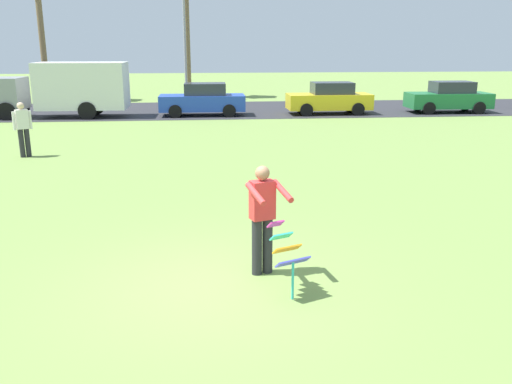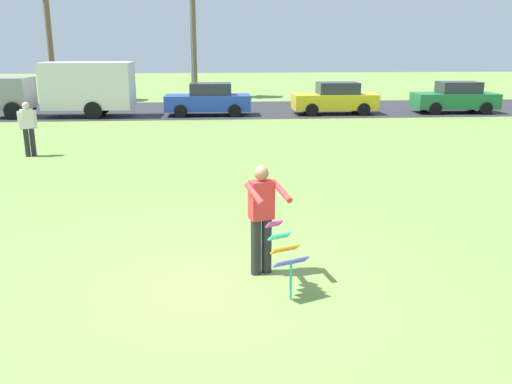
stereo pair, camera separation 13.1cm
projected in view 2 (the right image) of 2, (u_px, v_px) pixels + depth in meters
The scene contains 10 objects.
ground_plane at pixel (212, 286), 8.04m from camera, with size 120.00×120.00×0.00m, color olive.
road_strip at pixel (211, 110), 29.33m from camera, with size 120.00×8.00×0.01m, color #2D2D33.
person_kite_flyer at pixel (262, 216), 8.24m from camera, with size 0.69×0.75×1.73m.
kite_held at pixel (285, 251), 7.60m from camera, with size 0.58×0.72×1.04m.
parked_truck_grey_van at pixel (71, 88), 26.12m from camera, with size 6.75×2.23×2.62m.
parked_car_blue at pixel (208, 100), 26.81m from camera, with size 4.21×1.85×1.60m.
parked_car_yellow at pixel (335, 99), 27.32m from camera, with size 4.21×1.85×1.60m.
parked_car_green at pixel (455, 98), 27.81m from camera, with size 4.25×1.93×1.60m.
streetlight_pole at pixel (191, 35), 33.29m from camera, with size 0.24×1.65×7.00m.
person_walker_near at pixel (28, 127), 17.05m from camera, with size 0.51×0.37×1.73m.
Camera 2 is at (0.05, -7.40, 3.50)m, focal length 37.86 mm.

